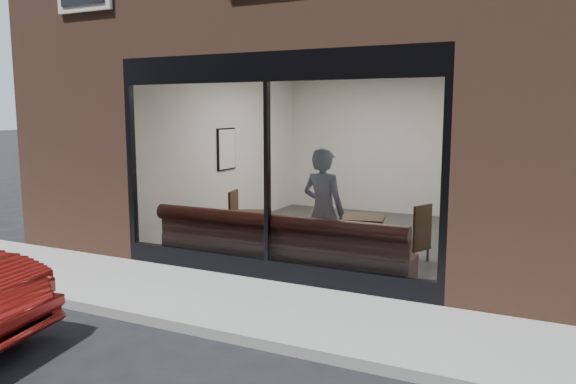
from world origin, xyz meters
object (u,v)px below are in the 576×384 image
at_px(person, 323,211).
at_px(cafe_chair_left, 224,228).
at_px(cafe_table_left, 252,214).
at_px(cafe_chair_right, 412,247).
at_px(cafe_table_right, 362,218).
at_px(banquette, 280,258).

bearing_deg(person, cafe_chair_left, -14.23).
xyz_separation_m(cafe_table_left, cafe_chair_left, (-1.09, 0.84, -0.50)).
bearing_deg(person, cafe_table_left, -1.02).
xyz_separation_m(person, cafe_chair_right, (1.05, 1.19, -0.70)).
distance_m(cafe_table_right, cafe_chair_left, 2.90).
distance_m(person, cafe_table_right, 0.83).
height_order(banquette, person, person).
relative_size(cafe_table_left, cafe_chair_left, 1.31).
bearing_deg(cafe_table_left, banquette, -34.83).
relative_size(banquette, person, 2.13).
bearing_deg(cafe_chair_left, cafe_table_right, 159.49).
height_order(person, cafe_table_left, person).
height_order(cafe_table_right, cafe_chair_left, cafe_table_right).
bearing_deg(banquette, person, 27.40).
height_order(banquette, cafe_chair_left, banquette).
relative_size(person, cafe_table_left, 3.12).
bearing_deg(banquette, cafe_table_right, 47.36).
bearing_deg(cafe_table_right, cafe_chair_right, 34.61).
bearing_deg(cafe_chair_right, cafe_table_left, 44.13).
height_order(cafe_chair_left, cafe_chair_right, cafe_chair_left).
bearing_deg(cafe_chair_left, banquette, 130.89).
distance_m(cafe_table_left, cafe_chair_right, 2.63).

